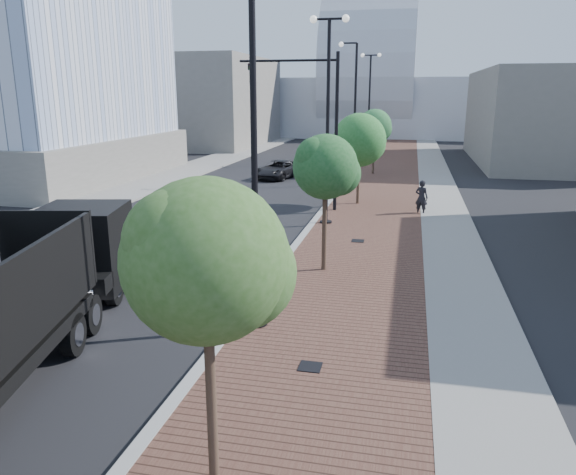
# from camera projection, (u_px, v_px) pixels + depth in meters

# --- Properties ---
(sidewalk) EXTENTS (7.00, 140.00, 0.12)m
(sidewalk) POSITION_uv_depth(u_px,v_px,m) (398.00, 173.00, 42.19)
(sidewalk) COLOR #4C2D23
(sidewalk) RESTS_ON ground
(concrete_strip) EXTENTS (2.40, 140.00, 0.13)m
(concrete_strip) POSITION_uv_depth(u_px,v_px,m) (435.00, 174.00, 41.62)
(concrete_strip) COLOR slate
(concrete_strip) RESTS_ON ground
(curb) EXTENTS (0.30, 140.00, 0.14)m
(curb) POSITION_uv_depth(u_px,v_px,m) (353.00, 171.00, 42.92)
(curb) COLOR gray
(curb) RESTS_ON ground
(west_sidewalk) EXTENTS (4.00, 140.00, 0.12)m
(west_sidewalk) POSITION_uv_depth(u_px,v_px,m) (197.00, 167.00, 45.66)
(west_sidewalk) COLOR slate
(west_sidewalk) RESTS_ON ground
(dump_truck) EXTENTS (5.21, 13.51, 3.23)m
(dump_truck) POSITION_uv_depth(u_px,v_px,m) (36.00, 294.00, 13.17)
(dump_truck) COLOR black
(dump_truck) RESTS_ON ground
(white_sedan) EXTENTS (3.27, 4.86, 1.51)m
(white_sedan) POSITION_uv_depth(u_px,v_px,m) (76.00, 275.00, 16.41)
(white_sedan) COLOR white
(white_sedan) RESTS_ON ground
(dark_car_mid) EXTENTS (3.08, 4.96, 1.28)m
(dark_car_mid) POSITION_uv_depth(u_px,v_px,m) (278.00, 169.00, 39.84)
(dark_car_mid) COLOR black
(dark_car_mid) RESTS_ON ground
(dark_car_far) EXTENTS (2.57, 5.17, 1.44)m
(dark_car_far) POSITION_uv_depth(u_px,v_px,m) (331.00, 150.00, 52.21)
(dark_car_far) COLOR black
(dark_car_far) RESTS_ON ground
(pedestrian) EXTENTS (0.76, 0.62, 1.79)m
(pedestrian) POSITION_uv_depth(u_px,v_px,m) (421.00, 198.00, 27.73)
(pedestrian) COLOR black
(pedestrian) RESTS_ON ground
(streetlight_1) EXTENTS (1.44, 0.56, 9.21)m
(streetlight_1) POSITION_uv_depth(u_px,v_px,m) (250.00, 165.00, 13.42)
(streetlight_1) COLOR black
(streetlight_1) RESTS_ON ground
(streetlight_2) EXTENTS (1.72, 0.56, 9.28)m
(streetlight_2) POSITION_uv_depth(u_px,v_px,m) (328.00, 121.00, 24.60)
(streetlight_2) COLOR black
(streetlight_2) RESTS_ON ground
(streetlight_3) EXTENTS (1.44, 0.56, 9.21)m
(streetlight_3) POSITION_uv_depth(u_px,v_px,m) (353.00, 119.00, 36.06)
(streetlight_3) COLOR black
(streetlight_3) RESTS_ON ground
(streetlight_4) EXTENTS (1.72, 0.56, 9.28)m
(streetlight_4) POSITION_uv_depth(u_px,v_px,m) (369.00, 107.00, 47.24)
(streetlight_4) COLOR black
(streetlight_4) RESTS_ON ground
(traffic_mast) EXTENTS (5.09, 0.20, 8.00)m
(traffic_mast) POSITION_uv_depth(u_px,v_px,m) (319.00, 115.00, 27.57)
(traffic_mast) COLOR black
(traffic_mast) RESTS_ON ground
(tree_0) EXTENTS (2.42, 2.38, 4.96)m
(tree_0) POSITION_uv_depth(u_px,v_px,m) (210.00, 261.00, 7.69)
(tree_0) COLOR #382619
(tree_0) RESTS_ON ground
(tree_1) EXTENTS (2.24, 2.17, 4.76)m
(tree_1) POSITION_uv_depth(u_px,v_px,m) (327.00, 167.00, 18.09)
(tree_1) COLOR #382619
(tree_1) RESTS_ON ground
(tree_2) EXTENTS (2.87, 2.87, 5.02)m
(tree_2) POSITION_uv_depth(u_px,v_px,m) (360.00, 140.00, 29.44)
(tree_2) COLOR #382619
(tree_2) RESTS_ON ground
(tree_3) EXTENTS (2.53, 2.51, 4.90)m
(tree_3) POSITION_uv_depth(u_px,v_px,m) (375.00, 126.00, 40.74)
(tree_3) COLOR #382619
(tree_3) RESTS_ON ground
(tower_podium) EXTENTS (19.00, 19.00, 3.00)m
(tower_podium) POSITION_uv_depth(u_px,v_px,m) (15.00, 157.00, 40.06)
(tower_podium) COLOR #67645C
(tower_podium) RESTS_ON ground
(convention_center) EXTENTS (50.00, 30.00, 50.00)m
(convention_center) POSITION_uv_depth(u_px,v_px,m) (372.00, 93.00, 84.28)
(convention_center) COLOR #B1B5BC
(convention_center) RESTS_ON ground
(commercial_block_nw) EXTENTS (14.00, 20.00, 10.00)m
(commercial_block_nw) POSITION_uv_depth(u_px,v_px,m) (203.00, 102.00, 64.74)
(commercial_block_nw) COLOR slate
(commercial_block_nw) RESTS_ON ground
(commercial_block_ne) EXTENTS (12.00, 22.00, 8.00)m
(commercial_block_ne) POSITION_uv_depth(u_px,v_px,m) (549.00, 117.00, 47.98)
(commercial_block_ne) COLOR #67645D
(commercial_block_ne) RESTS_ON ground
(utility_cover_1) EXTENTS (0.50, 0.50, 0.02)m
(utility_cover_1) POSITION_uv_depth(u_px,v_px,m) (310.00, 367.00, 12.21)
(utility_cover_1) COLOR black
(utility_cover_1) RESTS_ON sidewalk
(utility_cover_2) EXTENTS (0.50, 0.50, 0.02)m
(utility_cover_2) POSITION_uv_depth(u_px,v_px,m) (358.00, 241.00, 22.59)
(utility_cover_2) COLOR black
(utility_cover_2) RESTS_ON sidewalk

